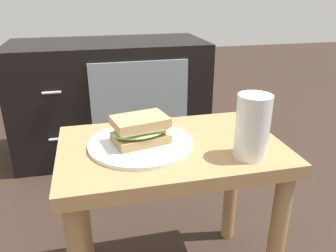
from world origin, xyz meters
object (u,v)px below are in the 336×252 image
sandwich_front (140,130)px  beer_glass (252,128)px  tv_cabinet (111,98)px  plate (141,143)px

sandwich_front → beer_glass: size_ratio=1.06×
tv_cabinet → beer_glass: beer_glass is taller
tv_cabinet → plate: size_ratio=3.66×
plate → tv_cabinet: bearing=90.8°
tv_cabinet → sandwich_front: bearing=-89.2°
sandwich_front → tv_cabinet: bearing=90.8°
tv_cabinet → beer_glass: bearing=-76.6°
beer_glass → sandwich_front: bearing=154.0°
sandwich_front → beer_glass: bearing=-26.0°
tv_cabinet → plate: 0.95m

